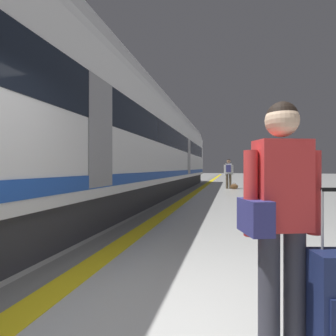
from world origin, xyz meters
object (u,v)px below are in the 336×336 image
duffel_bag_near (234,186)px  traveller_foreground (280,209)px  waste_bin (278,182)px  passenger_near (229,171)px  high_speed_train (126,134)px

duffel_bag_near → traveller_foreground: bearing=-89.6°
traveller_foreground → waste_bin: 13.48m
passenger_near → waste_bin: bearing=-21.8°
passenger_near → waste_bin: 2.83m
passenger_near → duffel_bag_near: passenger_near is taller
passenger_near → duffel_bag_near: size_ratio=4.01×
high_speed_train → waste_bin: (6.26, 5.87, -2.05)m
waste_bin → duffel_bag_near: bearing=160.4°
duffel_bag_near → waste_bin: size_ratio=0.48×
waste_bin → high_speed_train: bearing=-136.9°
high_speed_train → waste_bin: high_speed_train is taller
duffel_bag_near → waste_bin: (2.25, -0.80, 0.30)m
high_speed_train → duffel_bag_near: bearing=59.0°
high_speed_train → duffel_bag_near: size_ratio=71.17×
high_speed_train → passenger_near: 7.96m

